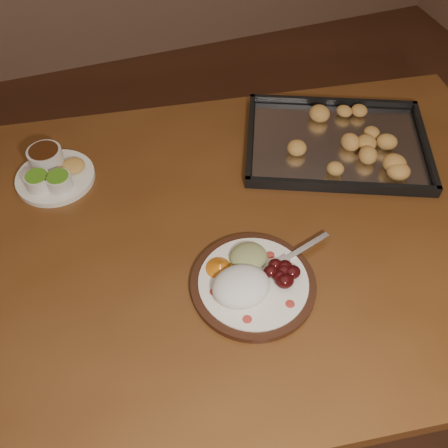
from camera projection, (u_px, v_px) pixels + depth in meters
name	position (u px, v px, depth m)	size (l,w,h in m)	color
ground	(227.00, 393.00, 1.58)	(4.00, 4.00, 0.00)	#512D1B
dining_table	(203.00, 263.00, 1.11)	(1.61, 1.10, 0.75)	brown
dinner_plate	(251.00, 281.00, 0.94)	(0.30, 0.24, 0.06)	black
condiment_saucer	(52.00, 172.00, 1.12)	(0.18, 0.18, 0.06)	white
baking_tray	(336.00, 142.00, 1.20)	(0.52, 0.46, 0.04)	black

